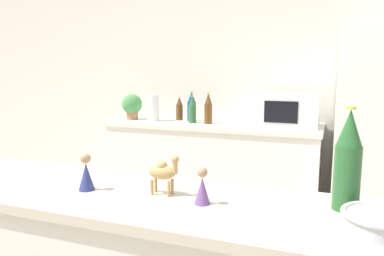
% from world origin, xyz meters
% --- Properties ---
extents(wall_back, '(8.00, 0.06, 2.55)m').
position_xyz_m(wall_back, '(0.00, 2.73, 1.27)').
color(wall_back, silver).
rests_on(wall_back, ground_plane).
extents(back_counter, '(1.89, 0.63, 0.94)m').
position_xyz_m(back_counter, '(-0.36, 2.40, 0.47)').
color(back_counter, silver).
rests_on(back_counter, ground_plane).
extents(potted_plant, '(0.19, 0.19, 0.24)m').
position_xyz_m(potted_plant, '(-1.17, 2.36, 1.08)').
color(potted_plant, '#9E6B47').
rests_on(potted_plant, back_counter).
extents(paper_towel_roll, '(0.11, 0.11, 0.25)m').
position_xyz_m(paper_towel_roll, '(-0.94, 2.36, 1.06)').
color(paper_towel_roll, white).
rests_on(paper_towel_roll, back_counter).
extents(microwave, '(0.48, 0.37, 0.28)m').
position_xyz_m(microwave, '(0.30, 2.42, 1.08)').
color(microwave, white).
rests_on(microwave, back_counter).
extents(back_bottle_0, '(0.07, 0.07, 0.28)m').
position_xyz_m(back_bottle_0, '(-0.39, 2.34, 1.07)').
color(back_bottle_0, brown).
rests_on(back_bottle_0, back_counter).
extents(back_bottle_1, '(0.06, 0.06, 0.24)m').
position_xyz_m(back_bottle_1, '(-0.42, 2.47, 1.06)').
color(back_bottle_1, '#B2B7BC').
rests_on(back_bottle_1, back_counter).
extents(back_bottle_2, '(0.07, 0.07, 0.23)m').
position_xyz_m(back_bottle_2, '(-0.72, 2.48, 1.05)').
color(back_bottle_2, brown).
rests_on(back_bottle_2, back_counter).
extents(back_bottle_3, '(0.08, 0.08, 0.28)m').
position_xyz_m(back_bottle_3, '(-0.59, 2.46, 1.07)').
color(back_bottle_3, navy).
rests_on(back_bottle_3, back_counter).
extents(back_bottle_4, '(0.07, 0.07, 0.25)m').
position_xyz_m(back_bottle_4, '(-0.54, 2.35, 1.06)').
color(back_bottle_4, '#2D6033').
rests_on(back_bottle_4, back_counter).
extents(wine_bottle, '(0.09, 0.09, 0.34)m').
position_xyz_m(wine_bottle, '(0.70, 0.50, 1.12)').
color(wine_bottle, '#235628').
rests_on(wine_bottle, bar_counter).
extents(fruit_bowl, '(0.20, 0.20, 0.06)m').
position_xyz_m(fruit_bowl, '(0.78, 0.34, 0.99)').
color(fruit_bowl, '#B7BABF').
rests_on(fruit_bowl, bar_counter).
extents(camel_figurine, '(0.12, 0.06, 0.15)m').
position_xyz_m(camel_figurine, '(0.08, 0.42, 1.04)').
color(camel_figurine, tan).
rests_on(camel_figurine, bar_counter).
extents(wise_man_figurine_blue, '(0.06, 0.06, 0.14)m').
position_xyz_m(wise_man_figurine_blue, '(-0.21, 0.36, 1.02)').
color(wise_man_figurine_blue, navy).
rests_on(wise_man_figurine_blue, bar_counter).
extents(wise_man_figurine_crimson, '(0.06, 0.06, 0.13)m').
position_xyz_m(wise_man_figurine_crimson, '(0.25, 0.37, 1.01)').
color(wise_man_figurine_crimson, '#6B4784').
rests_on(wise_man_figurine_crimson, bar_counter).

